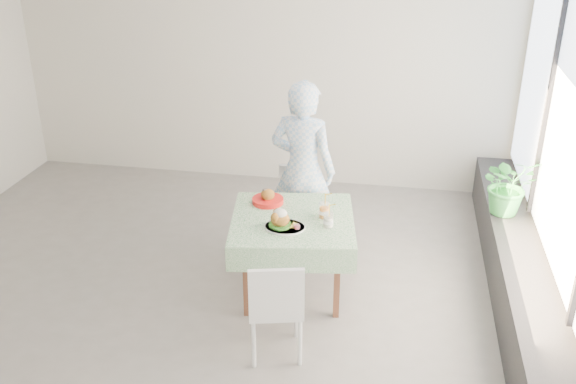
% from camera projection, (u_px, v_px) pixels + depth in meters
% --- Properties ---
extents(floor, '(6.00, 6.00, 0.00)m').
position_uv_depth(floor, '(204.00, 281.00, 5.99)').
color(floor, slate).
rests_on(floor, ground).
extents(wall_back, '(6.00, 0.02, 2.80)m').
position_uv_depth(wall_back, '(261.00, 69.00, 7.63)').
color(wall_back, beige).
rests_on(wall_back, ground).
extents(wall_front, '(6.00, 0.02, 2.80)m').
position_uv_depth(wall_front, '(38.00, 312.00, 3.17)').
color(wall_front, beige).
rests_on(wall_front, ground).
extents(wall_right, '(0.02, 5.00, 2.80)m').
position_uv_depth(wall_right, '(571.00, 165.00, 4.90)').
color(wall_right, beige).
rests_on(wall_right, ground).
extents(window_pane, '(0.01, 4.80, 2.18)m').
position_uv_depth(window_pane, '(573.00, 134.00, 4.80)').
color(window_pane, '#D1E0F9').
rests_on(window_pane, ground).
extents(window_ledge, '(0.40, 4.80, 0.50)m').
position_uv_depth(window_ledge, '(521.00, 289.00, 5.42)').
color(window_ledge, black).
rests_on(window_ledge, ground).
extents(cafe_table, '(1.19, 1.19, 0.74)m').
position_uv_depth(cafe_table, '(293.00, 246.00, 5.65)').
color(cafe_table, brown).
rests_on(cafe_table, ground).
extents(chair_far, '(0.41, 0.41, 0.85)m').
position_uv_depth(chair_far, '(296.00, 227.00, 6.41)').
color(chair_far, white).
rests_on(chair_far, ground).
extents(chair_near, '(0.49, 0.49, 0.86)m').
position_uv_depth(chair_near, '(276.00, 324.00, 4.94)').
color(chair_near, white).
rests_on(chair_near, ground).
extents(diner, '(0.71, 0.54, 1.77)m').
position_uv_depth(diner, '(303.00, 170.00, 6.14)').
color(diner, '#90BDE7').
rests_on(diner, ground).
extents(main_dish, '(0.34, 0.34, 0.18)m').
position_uv_depth(main_dish, '(282.00, 222.00, 5.34)').
color(main_dish, white).
rests_on(main_dish, cafe_table).
extents(juice_cup_orange, '(0.10, 0.10, 0.27)m').
position_uv_depth(juice_cup_orange, '(324.00, 211.00, 5.52)').
color(juice_cup_orange, white).
rests_on(juice_cup_orange, cafe_table).
extents(juice_cup_lemonade, '(0.09, 0.09, 0.25)m').
position_uv_depth(juice_cup_lemonade, '(328.00, 221.00, 5.36)').
color(juice_cup_lemonade, white).
rests_on(juice_cup_lemonade, cafe_table).
extents(second_dish, '(0.28, 0.28, 0.13)m').
position_uv_depth(second_dish, '(268.00, 199.00, 5.79)').
color(second_dish, red).
rests_on(second_dish, cafe_table).
extents(potted_plant, '(0.61, 0.56, 0.59)m').
position_uv_depth(potted_plant, '(509.00, 185.00, 6.05)').
color(potted_plant, '#2B823E').
rests_on(potted_plant, window_ledge).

